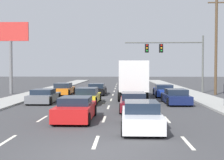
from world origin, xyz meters
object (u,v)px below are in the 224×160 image
object	(u,v)px
utility_pole_mid	(216,45)
car_red	(76,109)
car_white	(141,116)
traffic_signal_mast	(170,52)
box_truck	(132,77)
car_navy	(176,97)
car_yellow	(88,96)
roadside_billboard	(11,43)
car_blue	(164,91)
car_gray	(44,96)
car_black	(97,89)
car_orange	(63,89)
car_maroon	(133,102)

from	to	relation	value
utility_pole_mid	car_red	bearing A→B (deg)	-128.02
car_white	traffic_signal_mast	bearing A→B (deg)	77.35
box_truck	traffic_signal_mast	xyz separation A→B (m)	(4.49, 6.72, 2.70)
car_red	car_navy	world-z (taller)	car_red
car_yellow	box_truck	distance (m)	5.34
traffic_signal_mast	roadside_billboard	bearing A→B (deg)	-174.34
box_truck	utility_pole_mid	xyz separation A→B (m)	(8.96, 4.51, 3.31)
car_blue	utility_pole_mid	bearing A→B (deg)	17.63
traffic_signal_mast	roadside_billboard	world-z (taller)	roadside_billboard
car_navy	roadside_billboard	bearing A→B (deg)	151.84
car_yellow	traffic_signal_mast	bearing A→B (deg)	51.85
car_gray	car_white	distance (m)	12.38
car_black	car_navy	xyz separation A→B (m)	(6.90, -8.14, -0.01)
car_blue	traffic_signal_mast	xyz separation A→B (m)	(1.21, 4.02, 4.13)
car_orange	car_white	bearing A→B (deg)	-68.06
car_orange	utility_pole_mid	size ratio (longest dim) A/B	0.43
car_gray	utility_pole_mid	size ratio (longest dim) A/B	0.42
car_navy	utility_pole_mid	distance (m)	11.12
car_yellow	car_gray	bearing A→B (deg)	175.51
car_red	car_gray	bearing A→B (deg)	115.88
car_yellow	car_red	world-z (taller)	car_yellow
car_gray	car_black	bearing A→B (deg)	64.88
car_red	traffic_signal_mast	bearing A→B (deg)	66.38
car_white	car_blue	bearing A→B (deg)	78.41
car_maroon	car_blue	bearing A→B (deg)	71.14
car_black	car_yellow	bearing A→B (deg)	-90.27
car_blue	roadside_billboard	xyz separation A→B (m)	(-16.38, 2.27, 5.02)
car_gray	car_navy	size ratio (longest dim) A/B	1.06
car_blue	car_black	bearing A→B (deg)	166.61
car_maroon	utility_pole_mid	xyz separation A→B (m)	(9.11, 11.84, 4.74)
car_navy	utility_pole_mid	size ratio (longest dim) A/B	0.40
car_orange	car_red	size ratio (longest dim) A/B	1.08
car_red	car_maroon	size ratio (longest dim) A/B	0.87
car_orange	car_gray	bearing A→B (deg)	-90.19
car_blue	traffic_signal_mast	world-z (taller)	traffic_signal_mast
car_orange	box_truck	distance (m)	8.52
car_blue	roadside_billboard	bearing A→B (deg)	172.09
car_blue	car_navy	distance (m)	6.50
car_gray	car_yellow	bearing A→B (deg)	-4.49
car_gray	traffic_signal_mast	distance (m)	16.00
car_orange	car_blue	distance (m)	10.60
car_maroon	car_blue	distance (m)	10.60
car_red	car_navy	xyz separation A→B (m)	(6.67, 7.48, -0.04)
car_orange	car_blue	xyz separation A→B (m)	(10.47, -1.64, -0.02)
car_black	car_white	bearing A→B (deg)	-78.63
car_red	car_white	world-z (taller)	car_white
car_gray	car_white	world-z (taller)	car_white
car_white	traffic_signal_mast	xyz separation A→B (m)	(4.52, 20.16, 4.10)
car_black	car_red	distance (m)	15.62
car_gray	roadside_billboard	bearing A→B (deg)	125.21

